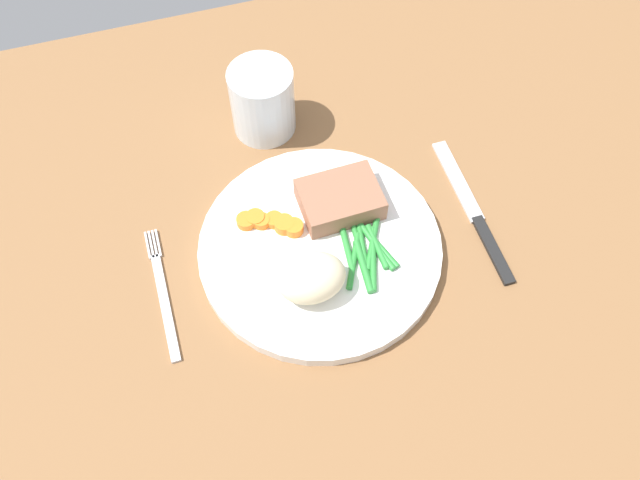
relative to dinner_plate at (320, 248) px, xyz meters
The scene contains 9 objects.
dining_table 3.02cm from the dinner_plate, 44.70° to the right, with size 120.00×90.00×2.00cm.
dinner_plate is the anchor object (origin of this frame).
meat_portion 6.01cm from the dinner_plate, 49.40° to the left, with size 8.89×6.66×2.80cm, color #936047.
mashed_potatoes 6.28cm from the dinner_plate, 116.57° to the right, with size 7.30×5.63×4.72cm, color beige.
carrot_slices 6.21cm from the dinner_plate, 138.11° to the left, with size 7.00×4.64×1.23cm.
green_beans 5.27cm from the dinner_plate, 27.99° to the right, with size 6.44×10.35×0.82cm.
fork 17.78cm from the dinner_plate, behind, with size 1.44×16.60×0.40cm.
knife 18.60cm from the dinner_plate, ahead, with size 1.70×20.50×0.64cm.
water_glass 20.02cm from the dinner_plate, 93.69° to the left, with size 7.82×7.82×8.94cm.
Camera 1 is at (-12.34, -33.17, 65.46)cm, focal length 36.61 mm.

